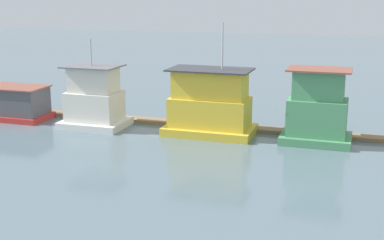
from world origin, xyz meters
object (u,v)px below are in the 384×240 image
(houseboat_white, at_px, (94,100))
(houseboat_yellow, at_px, (210,105))
(houseboat_green, at_px, (317,111))
(houseboat_red, at_px, (11,103))

(houseboat_white, height_order, houseboat_yellow, houseboat_yellow)
(houseboat_white, distance_m, houseboat_green, 18.21)
(houseboat_red, distance_m, houseboat_white, 8.63)
(houseboat_white, distance_m, houseboat_yellow, 9.90)
(houseboat_red, bearing_deg, houseboat_white, -2.37)
(houseboat_red, relative_size, houseboat_white, 0.93)
(houseboat_red, relative_size, houseboat_yellow, 0.77)
(houseboat_green, bearing_deg, houseboat_red, -179.00)
(houseboat_yellow, bearing_deg, houseboat_green, 1.03)
(houseboat_white, relative_size, houseboat_yellow, 0.83)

